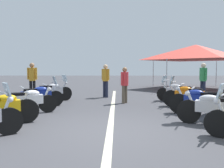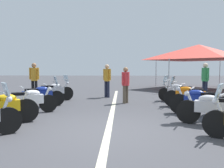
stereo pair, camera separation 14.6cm
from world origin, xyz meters
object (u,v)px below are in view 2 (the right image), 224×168
motorcycle_left_row_3 (38,95)px  motorcycle_right_row_2 (201,101)px  motorcycle_left_row_1 (0,108)px  motorcycle_left_row_4 (53,91)px  event_tent (199,52)px  motorcycle_right_row_1 (215,109)px  bystander_2 (126,82)px  motorcycle_left_row_2 (27,100)px  bystander_0 (107,78)px  motorcycle_right_row_3 (190,96)px  bystander_1 (34,77)px  motorcycle_right_row_4 (180,92)px  bystander_3 (205,78)px

motorcycle_left_row_3 → motorcycle_right_row_2: motorcycle_left_row_3 is taller
motorcycle_left_row_1 → motorcycle_left_row_4: bearing=58.6°
motorcycle_left_row_4 → event_tent: 11.04m
motorcycle_right_row_1 → bystander_2: bearing=-35.3°
motorcycle_left_row_2 → event_tent: 12.89m
bystander_0 → motorcycle_left_row_3: bearing=-178.1°
motorcycle_right_row_1 → motorcycle_right_row_3: motorcycle_right_row_3 is taller
motorcycle_left_row_3 → motorcycle_right_row_1: (-2.75, -5.73, 0.00)m
bystander_1 → motorcycle_right_row_2: bearing=67.0°
motorcycle_right_row_1 → bystander_0: size_ratio=1.13×
motorcycle_left_row_3 → motorcycle_right_row_4: 6.02m
bystander_1 → motorcycle_left_row_4: bearing=54.7°
motorcycle_left_row_2 → bystander_0: 5.03m
motorcycle_right_row_2 → event_tent: size_ratio=0.33×
motorcycle_right_row_3 → motorcycle_right_row_4: bearing=-62.2°
bystander_0 → motorcycle_left_row_4: bearing=165.5°
event_tent → bystander_2: bearing=142.1°
motorcycle_left_row_3 → motorcycle_left_row_2: bearing=-111.8°
motorcycle_left_row_1 → motorcycle_right_row_4: bearing=6.6°
motorcycle_right_row_1 → motorcycle_left_row_4: bearing=-12.9°
motorcycle_right_row_1 → bystander_3: (5.38, -1.65, 0.58)m
motorcycle_right_row_4 → bystander_0: size_ratio=1.04×
bystander_1 → bystander_2: size_ratio=1.14×
motorcycle_left_row_4 → bystander_3: bystander_3 is taller
motorcycle_left_row_3 → motorcycle_right_row_4: (1.43, -5.85, 0.00)m
motorcycle_right_row_2 → motorcycle_left_row_1: bearing=40.5°
motorcycle_right_row_3 → motorcycle_left_row_2: bearing=40.2°
motorcycle_left_row_3 → motorcycle_right_row_3: motorcycle_right_row_3 is taller
motorcycle_right_row_2 → event_tent: event_tent is taller
motorcycle_left_row_4 → bystander_1: bearing=98.7°
motorcycle_right_row_2 → motorcycle_right_row_4: motorcycle_right_row_4 is taller
motorcycle_left_row_2 → bystander_1: bystander_1 is taller
motorcycle_left_row_3 → event_tent: (7.94, -8.78, 2.19)m
motorcycle_left_row_3 → motorcycle_right_row_3: bearing=-26.5°
bystander_3 → bystander_1: bearing=-16.6°
motorcycle_left_row_1 → motorcycle_left_row_2: (1.53, -0.10, -0.02)m
motorcycle_left_row_3 → event_tent: size_ratio=0.33×
bystander_1 → bystander_3: size_ratio=1.01×
motorcycle_left_row_2 → motorcycle_right_row_2: size_ratio=0.96×
motorcycle_left_row_2 → motorcycle_right_row_1: size_ratio=0.96×
motorcycle_left_row_3 → motorcycle_left_row_4: motorcycle_left_row_4 is taller
motorcycle_left_row_4 → motorcycle_right_row_4: bearing=-39.1°
motorcycle_left_row_2 → event_tent: event_tent is taller
motorcycle_left_row_4 → motorcycle_left_row_1: bearing=-130.7°
motorcycle_right_row_3 → motorcycle_right_row_1: bearing=113.9°
bystander_2 → event_tent: bearing=87.5°
motorcycle_right_row_4 → motorcycle_left_row_4: bearing=34.7°
motorcycle_left_row_2 → motorcycle_right_row_3: motorcycle_right_row_3 is taller
motorcycle_left_row_1 → event_tent: bearing=21.2°
motorcycle_left_row_2 → bystander_1: bearing=80.0°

